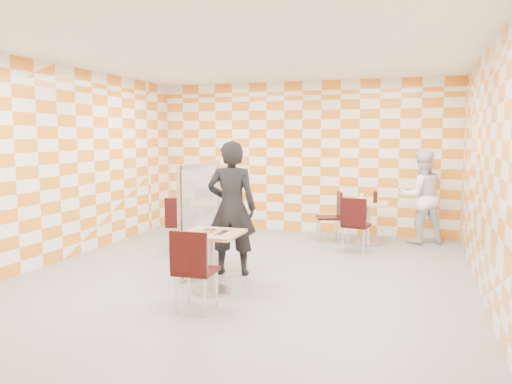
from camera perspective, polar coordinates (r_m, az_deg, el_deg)
room_shell at (r=7.21m, az=0.09°, el=3.08°), size 7.00×7.00×7.00m
main_table at (r=6.19m, az=-5.10°, el=-6.77°), size 0.70×0.70×0.75m
second_table at (r=9.09m, az=12.64°, el=-2.68°), size 0.70×0.70×0.75m
empty_table at (r=9.01m, az=-6.54°, el=-2.64°), size 0.70×0.70×0.75m
chair_main_front at (r=5.45m, az=-7.26°, el=-8.23°), size 0.43×0.44×0.92m
chair_second_front at (r=8.31m, az=11.23°, el=-3.24°), size 0.47×0.48×0.92m
chair_second_side at (r=9.14m, az=8.84°, el=-2.33°), size 0.54×0.53×0.92m
chair_empty_near at (r=8.30m, az=-8.78°, el=-3.20°), size 0.53×0.53×0.92m
chair_empty_far at (r=9.60m, az=-5.83°, el=-1.87°), size 0.53×0.54×0.92m
partition at (r=7.12m, az=-6.34°, el=-2.75°), size 0.08×1.38×1.55m
man_dark at (r=6.90m, az=-2.80°, el=-1.84°), size 0.75×0.56×1.86m
man_white at (r=9.42m, az=18.36°, el=-0.49°), size 1.00×0.90×1.69m
pizza_on_foil at (r=6.12m, az=-5.18°, el=-4.45°), size 0.40×0.40×0.04m
sport_bottle at (r=9.11m, az=11.99°, el=-0.56°), size 0.06×0.06×0.20m
soda_bottle at (r=9.03m, az=13.47°, el=-0.56°), size 0.07×0.07×0.23m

